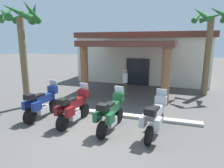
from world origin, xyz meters
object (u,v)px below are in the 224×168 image
at_px(motorcycle_blue, 42,103).
at_px(motorcycle_maroon, 73,108).
at_px(motorcycle_green, 111,113).
at_px(pedestrian, 125,80).
at_px(palm_tree_near_portico, 210,33).
at_px(motorcycle_silver, 155,118).
at_px(palm_tree_roadside, 21,30).
at_px(motel_building, 145,55).

xyz_separation_m(motorcycle_blue, motorcycle_maroon, (1.68, -0.16, 0.00)).
bearing_deg(motorcycle_green, motorcycle_blue, 91.42).
distance_m(pedestrian, palm_tree_near_portico, 5.91).
distance_m(motorcycle_green, motorcycle_silver, 1.68).
distance_m(motorcycle_green, palm_tree_roadside, 6.23).
bearing_deg(motorcycle_green, motorcycle_silver, -81.60).
bearing_deg(pedestrian, motorcycle_maroon, -131.68).
height_order(motorcycle_silver, palm_tree_roadside, palm_tree_roadside).
relative_size(pedestrian, palm_tree_roadside, 0.32).
distance_m(motel_building, motorcycle_maroon, 11.67).
bearing_deg(palm_tree_near_portico, motorcycle_silver, -109.71).
relative_size(motorcycle_maroon, palm_tree_near_portico, 0.40).
xyz_separation_m(motorcycle_green, palm_tree_roadside, (-5.11, 1.40, 3.27)).
relative_size(motorcycle_maroon, pedestrian, 1.27).
bearing_deg(motorcycle_blue, palm_tree_near_portico, -43.66).
height_order(motorcycle_blue, motorcycle_green, same).
bearing_deg(motel_building, motorcycle_green, -86.67).
height_order(motorcycle_blue, palm_tree_near_portico, palm_tree_near_portico).
relative_size(motorcycle_silver, palm_tree_roadside, 0.41).
bearing_deg(pedestrian, motorcycle_silver, -95.13).
xyz_separation_m(motorcycle_maroon, pedestrian, (0.96, 4.95, 0.31)).
bearing_deg(palm_tree_near_portico, motorcycle_green, -121.01).
xyz_separation_m(motorcycle_maroon, motorcycle_silver, (3.37, -0.07, 0.00)).
xyz_separation_m(motorcycle_blue, palm_tree_near_portico, (7.48, 6.55, 3.21)).
height_order(motel_building, motorcycle_blue, motel_building).
height_order(motorcycle_blue, motorcycle_silver, same).
bearing_deg(motorcycle_blue, pedestrian, -23.72).
xyz_separation_m(motorcycle_blue, motorcycle_silver, (5.05, -0.23, 0.00)).
height_order(motel_building, pedestrian, motel_building).
height_order(motorcycle_maroon, palm_tree_near_portico, palm_tree_near_portico).
height_order(motorcycle_maroon, motorcycle_silver, same).
xyz_separation_m(palm_tree_roadside, palm_tree_near_portico, (9.22, 5.44, -0.05)).
bearing_deg(motorcycle_green, pedestrian, 14.50).
xyz_separation_m(motorcycle_maroon, palm_tree_roadside, (-3.43, 1.27, 3.27)).
bearing_deg(motel_building, palm_tree_near_portico, -45.38).
xyz_separation_m(pedestrian, palm_tree_near_portico, (4.84, 1.75, 2.90)).
distance_m(motorcycle_maroon, pedestrian, 5.06).
xyz_separation_m(motorcycle_green, pedestrian, (-0.73, 5.08, 0.31)).
distance_m(motorcycle_maroon, palm_tree_near_portico, 9.43).
bearing_deg(motorcycle_maroon, palm_tree_roadside, 76.58).
height_order(motorcycle_maroon, palm_tree_roadside, palm_tree_roadside).
height_order(motel_building, palm_tree_near_portico, palm_tree_near_portico).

